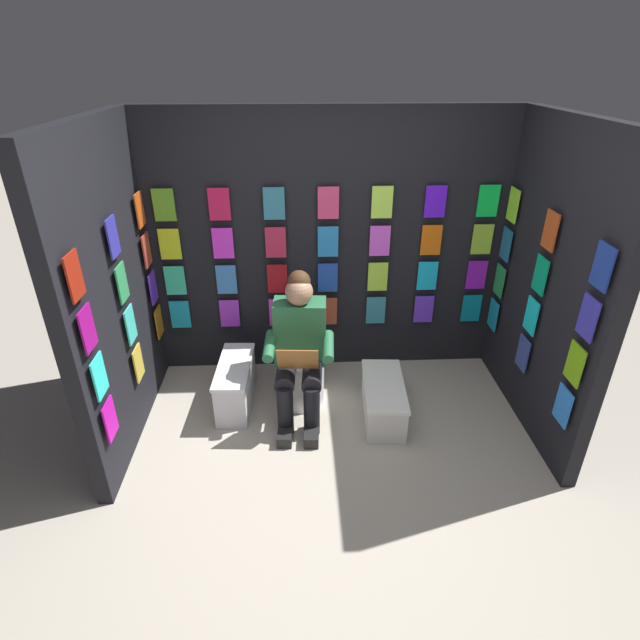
{
  "coord_description": "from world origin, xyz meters",
  "views": [
    {
      "loc": [
        0.25,
        2.37,
        2.6
      ],
      "look_at": [
        0.1,
        -0.9,
        0.85
      ],
      "focal_mm": 28.08,
      "sensor_mm": 36.0,
      "label": 1
    }
  ],
  "objects_px": {
    "person_reading": "(299,349)",
    "comic_longbox_far": "(383,400)",
    "toilet": "(301,363)",
    "comic_longbox_near": "(236,384)"
  },
  "relations": [
    {
      "from": "toilet",
      "to": "person_reading",
      "type": "height_order",
      "value": "person_reading"
    },
    {
      "from": "toilet",
      "to": "comic_longbox_near",
      "type": "bearing_deg",
      "value": 13.91
    },
    {
      "from": "comic_longbox_near",
      "to": "comic_longbox_far",
      "type": "xyz_separation_m",
      "value": [
        -1.19,
        0.22,
        -0.04
      ]
    },
    {
      "from": "person_reading",
      "to": "comic_longbox_near",
      "type": "xyz_separation_m",
      "value": [
        0.53,
        -0.13,
        -0.41
      ]
    },
    {
      "from": "toilet",
      "to": "person_reading",
      "type": "xyz_separation_m",
      "value": [
        0.01,
        0.23,
        0.27
      ]
    },
    {
      "from": "person_reading",
      "to": "comic_longbox_far",
      "type": "distance_m",
      "value": 0.8
    },
    {
      "from": "toilet",
      "to": "comic_longbox_near",
      "type": "xyz_separation_m",
      "value": [
        0.54,
        0.1,
        -0.13
      ]
    },
    {
      "from": "toilet",
      "to": "comic_longbox_near",
      "type": "distance_m",
      "value": 0.57
    },
    {
      "from": "toilet",
      "to": "person_reading",
      "type": "relative_size",
      "value": 0.65
    },
    {
      "from": "person_reading",
      "to": "comic_longbox_far",
      "type": "height_order",
      "value": "person_reading"
    }
  ]
}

